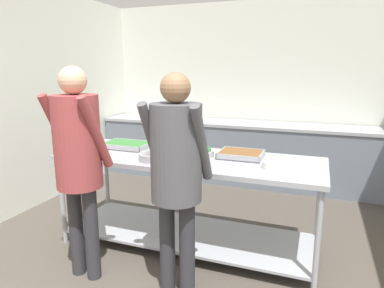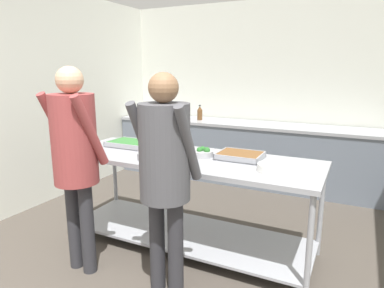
% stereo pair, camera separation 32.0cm
% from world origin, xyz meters
% --- Properties ---
extents(wall_rear, '(4.61, 0.06, 2.65)m').
position_xyz_m(wall_rear, '(0.00, 4.27, 1.32)').
color(wall_rear, silver).
rests_on(wall_rear, ground_plane).
extents(wall_left, '(0.06, 4.39, 2.65)m').
position_xyz_m(wall_left, '(-2.28, 2.14, 1.32)').
color(wall_left, silver).
rests_on(wall_left, ground_plane).
extents(back_counter, '(4.45, 0.65, 0.90)m').
position_xyz_m(back_counter, '(-0.00, 3.90, 0.45)').
color(back_counter, slate).
rests_on(back_counter, ground_plane).
extents(serving_counter, '(2.41, 0.84, 0.88)m').
position_xyz_m(serving_counter, '(-0.12, 1.82, 0.60)').
color(serving_counter, '#9EA0A8').
rests_on(serving_counter, ground_plane).
extents(serving_tray_roast, '(0.47, 0.32, 0.05)m').
position_xyz_m(serving_tray_roast, '(-0.84, 1.95, 0.91)').
color(serving_tray_roast, '#9EA0A8').
rests_on(serving_tray_roast, serving_counter).
extents(sauce_pan, '(0.44, 0.30, 0.06)m').
position_xyz_m(sauce_pan, '(-0.35, 1.62, 0.92)').
color(sauce_pan, '#9EA0A8').
rests_on(sauce_pan, serving_counter).
extents(broccoli_bowl, '(0.20, 0.20, 0.10)m').
position_xyz_m(broccoli_bowl, '(0.01, 1.89, 0.92)').
color(broccoli_bowl, '#B2B2B7').
rests_on(broccoli_bowl, serving_counter).
extents(serving_tray_vegetables, '(0.39, 0.33, 0.05)m').
position_xyz_m(serving_tray_vegetables, '(0.33, 1.97, 0.91)').
color(serving_tray_vegetables, '#9EA0A8').
rests_on(serving_tray_vegetables, serving_counter).
extents(plate_stack, '(0.26, 0.26, 0.06)m').
position_xyz_m(plate_stack, '(0.70, 1.72, 0.91)').
color(plate_stack, white).
rests_on(plate_stack, serving_counter).
extents(guest_serving_left, '(0.46, 0.35, 1.70)m').
position_xyz_m(guest_serving_left, '(-0.74, 1.07, 1.05)').
color(guest_serving_left, '#2D2D33').
rests_on(guest_serving_left, ground_plane).
extents(guest_serving_right, '(0.47, 0.36, 1.65)m').
position_xyz_m(guest_serving_right, '(0.05, 1.13, 1.02)').
color(guest_serving_right, '#2D2D33').
rests_on(guest_serving_right, ground_plane).
extents(water_bottle, '(0.08, 0.08, 0.23)m').
position_xyz_m(water_bottle, '(-0.95, 3.86, 1.00)').
color(water_bottle, brown).
rests_on(water_bottle, back_counter).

